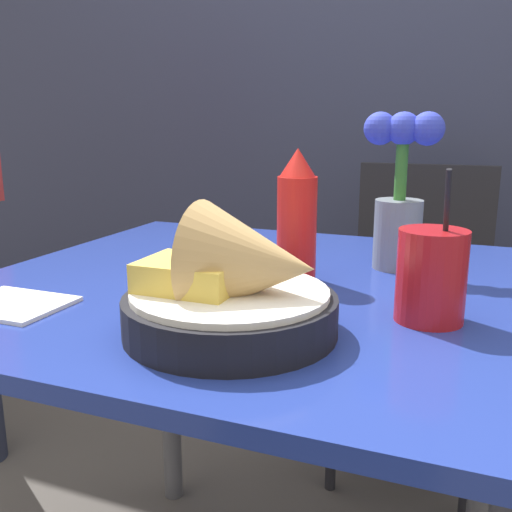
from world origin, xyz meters
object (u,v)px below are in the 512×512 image
Objects in this scene: food_basket at (238,290)px; flower_vase at (400,193)px; drink_cup at (431,279)px; chair_far_window at (417,290)px; ketchup_bottle at (297,218)px.

flower_vase is (0.13, 0.41, 0.08)m from food_basket.
drink_cup is (0.22, 0.14, 0.00)m from food_basket.
drink_cup is (0.10, -0.94, 0.29)m from chair_far_window.
ketchup_bottle reaches higher than food_basket.
ketchup_bottle reaches higher than chair_far_window.
chair_far_window is at bearing 83.91° from food_basket.
chair_far_window is 0.77m from flower_vase.
food_basket is 0.27m from ketchup_bottle.
ketchup_bottle is 0.79× the size of flower_vase.
flower_vase is (0.02, -0.67, 0.37)m from chair_far_window.
food_basket is at bearing -147.01° from drink_cup.
drink_cup is (0.22, -0.12, -0.05)m from ketchup_bottle.
chair_far_window is at bearing 96.09° from drink_cup.
drink_cup reaches higher than food_basket.
food_basket is 1.23× the size of ketchup_bottle.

